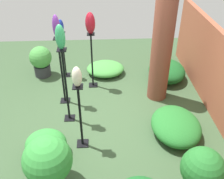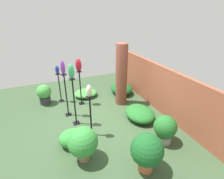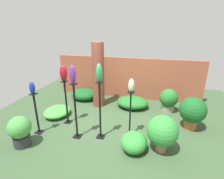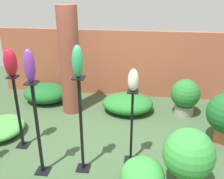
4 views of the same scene
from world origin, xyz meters
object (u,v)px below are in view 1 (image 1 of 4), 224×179
Objects in this scene: pedestal_jade at (66,89)px; pedestal_ruby at (92,63)px; pedestal_cobalt at (64,57)px; art_vase_cobalt at (61,26)px; pedestal_ivory at (81,120)px; art_vase_jade at (60,37)px; potted_plant_near_pillar at (202,171)px; art_vase_ivory at (77,77)px; art_vase_ruby at (90,23)px; brick_pillar at (162,50)px; potted_plant_mid_left at (41,60)px; potted_plant_mid_right at (48,161)px; pedestal_violet at (62,74)px; art_vase_violet at (56,27)px.

pedestal_jade is 1.26m from pedestal_ruby.
art_vase_cobalt reaches higher than pedestal_cobalt.
art_vase_jade is at bearing -158.07° from pedestal_ivory.
potted_plant_near_pillar is (1.72, 1.98, -1.27)m from art_vase_jade.
potted_plant_near_pillar is at bearing 58.97° from art_vase_ivory.
pedestal_cobalt is 1.30m from art_vase_ruby.
pedestal_ivory is (1.37, -1.57, -0.56)m from brick_pillar.
pedestal_ruby is at bearing 174.77° from art_vase_ivory.
pedestal_ruby is at bearing 158.78° from pedestal_jade.
pedestal_ruby reaches higher than potted_plant_mid_left.
pedestal_jade reaches higher than potted_plant_near_pillar.
pedestal_jade is 3.28× the size of art_vase_ruby.
brick_pillar reaches higher than pedestal_ruby.
brick_pillar is 3.00m from potted_plant_mid_right.
potted_plant_mid_right is at bearing 0.01° from pedestal_violet.
art_vase_jade is at bearing -21.22° from pedestal_ruby.
pedestal_violet is 1.18m from art_vase_ruby.
pedestal_violet is at bearing -45.64° from pedestal_ruby.
art_vase_cobalt is 4.12m from potted_plant_near_pillar.
pedestal_jade is at bearing 174.63° from potted_plant_mid_right.
potted_plant_near_pillar is (1.02, 1.69, -0.94)m from art_vase_ivory.
art_vase_ivory is 0.42× the size of potted_plant_near_pillar.
art_vase_cobalt reaches higher than potted_plant_mid_left.
art_vase_violet reaches higher than pedestal_jade.
art_vase_ruby reaches higher than potted_plant_mid_left.
art_vase_ivory is (1.37, -1.57, 0.26)m from brick_pillar.
art_vase_ruby is (0.00, -0.00, 0.92)m from pedestal_ruby.
pedestal_ruby is (-1.17, 0.45, -0.10)m from pedestal_jade.
pedestal_ruby is 0.92m from art_vase_ruby.
potted_plant_near_pillar is (2.31, 2.12, -0.24)m from pedestal_violet.
brick_pillar is 2.16m from pedestal_ivory.
pedestal_cobalt is 2.06m from art_vase_jade.
brick_pillar is at bearing 92.27° from art_vase_violet.
art_vase_jade is 0.50× the size of potted_plant_mid_right.
pedestal_violet is at bearing 0.00° from art_vase_violet.
pedestal_violet is 1.85× the size of potted_plant_near_pillar.
pedestal_cobalt is at bearing -167.98° from pedestal_ivory.
brick_pillar is 2.86× the size of potted_plant_near_pillar.
art_vase_cobalt is at bearing -178.53° from potted_plant_mid_right.
potted_plant_mid_left is at bearing -141.11° from potted_plant_near_pillar.
pedestal_jade is at bearing -158.07° from art_vase_ivory.
pedestal_cobalt is at bearing 85.74° from potted_plant_mid_left.
pedestal_ivory is 1.55× the size of potted_plant_near_pillar.
pedestal_jade is 1.16× the size of pedestal_ruby.
potted_plant_mid_right is at bearing 0.01° from art_vase_violet.
potted_plant_mid_left is at bearing -113.45° from pedestal_ruby.
art_vase_ruby is (-1.17, 0.45, -0.20)m from art_vase_jade.
pedestal_jade is 3.46× the size of art_vase_jade.
potted_plant_mid_right is (1.49, -0.14, -0.19)m from pedestal_jade.
pedestal_cobalt is 0.58m from potted_plant_mid_left.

